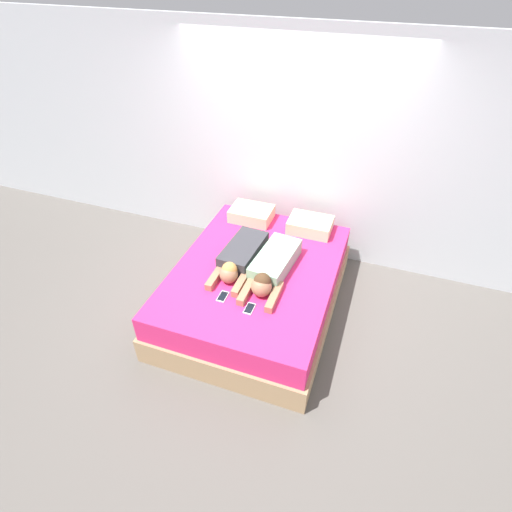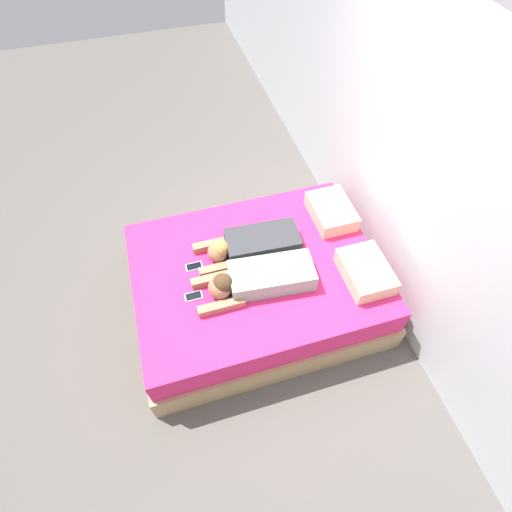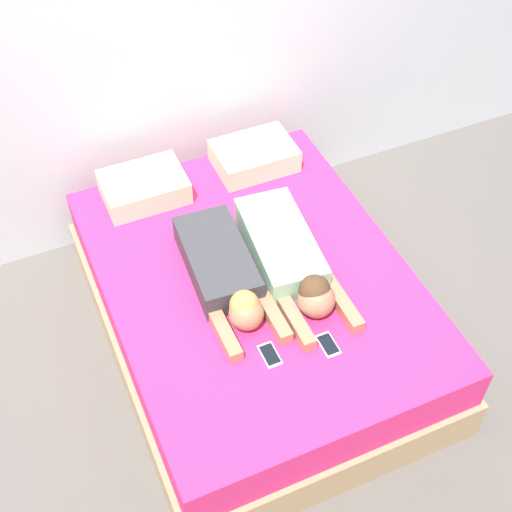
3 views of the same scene
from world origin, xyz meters
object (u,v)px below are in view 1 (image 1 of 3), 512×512
at_px(bed, 256,288).
at_px(person_left, 240,257).
at_px(pillow_head_right, 310,225).
at_px(cell_phone_left, 223,296).
at_px(pillow_head_left, 252,214).
at_px(person_right, 271,268).
at_px(cell_phone_right, 249,309).

bearing_deg(bed, person_left, 179.48).
relative_size(pillow_head_right, cell_phone_left, 3.36).
bearing_deg(pillow_head_left, cell_phone_left, -81.23).
distance_m(pillow_head_left, person_right, 1.03).
bearing_deg(person_right, person_left, 171.87).
bearing_deg(pillow_head_left, person_left, -77.95).
bearing_deg(person_left, cell_phone_left, -86.74).
xyz_separation_m(person_right, cell_phone_right, (-0.04, -0.52, -0.08)).
bearing_deg(person_left, bed, -0.52).
distance_m(pillow_head_left, pillow_head_right, 0.71).
bearing_deg(cell_phone_left, pillow_head_right, 69.38).
xyz_separation_m(pillow_head_right, cell_phone_left, (-0.50, -1.33, -0.07)).
xyz_separation_m(bed, cell_phone_left, (-0.15, -0.50, 0.29)).
bearing_deg(bed, cell_phone_left, -106.39).
relative_size(person_right, cell_phone_right, 6.94).
bearing_deg(cell_phone_left, cell_phone_right, -12.03).
xyz_separation_m(cell_phone_left, cell_phone_right, (0.29, -0.06, 0.00)).
xyz_separation_m(pillow_head_left, person_left, (0.18, -0.83, 0.01)).
bearing_deg(person_right, cell_phone_left, -125.69).
relative_size(bed, pillow_head_left, 4.43).
relative_size(pillow_head_left, cell_phone_right, 3.36).
bearing_deg(pillow_head_left, cell_phone_right, -70.51).
bearing_deg(cell_phone_right, person_left, 119.23).
height_order(person_left, cell_phone_left, person_left).
distance_m(person_right, cell_phone_right, 0.52).
height_order(bed, person_left, person_left).
height_order(pillow_head_right, person_left, person_left).
height_order(bed, cell_phone_right, cell_phone_right).
relative_size(pillow_head_right, cell_phone_right, 3.36).
xyz_separation_m(pillow_head_left, pillow_head_right, (0.71, 0.00, 0.00)).
distance_m(person_right, cell_phone_left, 0.57).
relative_size(pillow_head_right, person_left, 0.53).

